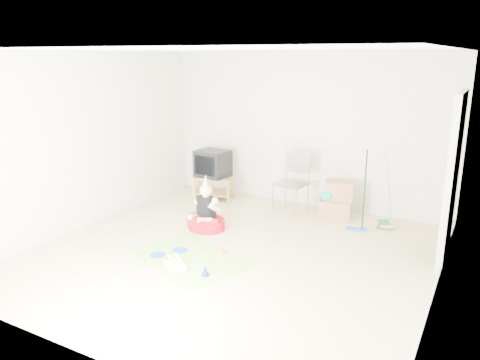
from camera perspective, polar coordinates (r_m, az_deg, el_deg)
The scene contains 16 objects.
ground at distance 6.27m, azimuth -0.97°, elevation -8.93°, with size 5.00×5.00×0.00m, color beige.
doorway_recess at distance 6.36m, azimuth 24.58°, elevation -0.18°, with size 0.02×0.90×2.05m, color black.
tv_stand at distance 8.46m, azimuth -3.29°, elevation -0.67°, with size 0.79×0.63×0.43m.
crt_tv at distance 8.36m, azimuth -3.34°, elevation 2.03°, with size 0.55×0.46×0.48m, color black.
folding_chair at distance 7.68m, azimuth 6.21°, elevation -0.43°, with size 0.53×0.51×1.04m.
cardboard_boxes at distance 7.59m, azimuth 11.62°, elevation -2.51°, with size 0.57×0.50×0.62m.
floor_mop at distance 7.16m, azimuth 14.06°, elevation -4.02°, with size 0.31×0.39×1.18m.
book_pile at distance 7.46m, azimuth 17.30°, elevation -5.22°, with size 0.23×0.26×0.11m.
seated_woman at distance 7.06m, azimuth -4.12°, elevation -4.56°, with size 0.68×0.68×0.84m.
party_mat at distance 6.17m, azimuth -6.21°, elevation -9.39°, with size 1.49×1.08×0.01m, color #EE3276.
birthday_cake at distance 5.88m, azimuth -7.95°, elevation -10.37°, with size 0.34×0.33×0.14m.
blue_plate_near at distance 6.38m, azimuth -7.28°, elevation -8.50°, with size 0.19×0.19×0.01m, color blue.
blue_plate_far at distance 6.29m, azimuth -10.04°, elevation -8.96°, with size 0.20×0.20×0.01m, color blue.
orange_cup_near at distance 6.19m, azimuth -2.28°, elevation -8.83°, with size 0.06×0.06×0.07m, color orange.
orange_cup_far at distance 6.07m, azimuth -8.97°, elevation -9.50°, with size 0.06×0.06×0.07m, color orange.
blue_party_hat at distance 5.65m, azimuth -4.28°, elevation -10.95°, with size 0.09×0.09×0.14m, color #162E9E.
Camera 1 is at (2.85, -4.96, 2.55)m, focal length 35.00 mm.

